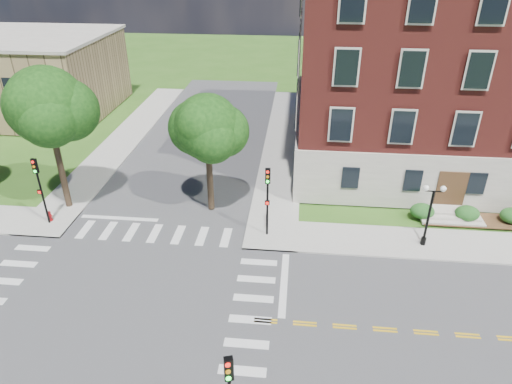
# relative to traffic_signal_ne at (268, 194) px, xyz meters

# --- Properties ---
(ground) EXTENTS (160.00, 160.00, 0.00)m
(ground) POSITION_rel_traffic_signal_ne_xyz_m (-7.45, -7.70, -3.19)
(ground) COLOR #2F5919
(ground) RESTS_ON ground
(road_ew) EXTENTS (90.00, 12.00, 0.01)m
(road_ew) POSITION_rel_traffic_signal_ne_xyz_m (-7.45, -7.70, -3.18)
(road_ew) COLOR #3D3D3F
(road_ew) RESTS_ON ground
(road_ns) EXTENTS (12.00, 90.00, 0.01)m
(road_ns) POSITION_rel_traffic_signal_ne_xyz_m (-7.45, -7.70, -3.18)
(road_ns) COLOR #3D3D3F
(road_ns) RESTS_ON ground
(sidewalk_ne) EXTENTS (34.00, 34.00, 0.12)m
(sidewalk_ne) POSITION_rel_traffic_signal_ne_xyz_m (7.92, 7.67, -3.13)
(sidewalk_ne) COLOR #9E9B93
(sidewalk_ne) RESTS_ON ground
(sidewalk_nw) EXTENTS (34.00, 34.00, 0.12)m
(sidewalk_nw) POSITION_rel_traffic_signal_ne_xyz_m (-22.83, 7.67, -3.13)
(sidewalk_nw) COLOR #9E9B93
(sidewalk_nw) RESTS_ON ground
(crosswalk_east) EXTENTS (2.20, 10.20, 0.02)m
(crosswalk_east) POSITION_rel_traffic_signal_ne_xyz_m (-0.25, -7.70, -3.19)
(crosswalk_east) COLOR silver
(crosswalk_east) RESTS_ON ground
(stop_bar_east) EXTENTS (0.40, 5.50, 0.00)m
(stop_bar_east) POSITION_rel_traffic_signal_ne_xyz_m (1.35, -4.70, -3.19)
(stop_bar_east) COLOR silver
(stop_bar_east) RESTS_ON ground
(main_building) EXTENTS (30.60, 22.40, 16.50)m
(main_building) POSITION_rel_traffic_signal_ne_xyz_m (16.54, 14.29, 5.15)
(main_building) COLOR #A39C90
(main_building) RESTS_ON ground
(secondary_building) EXTENTS (20.40, 15.40, 8.30)m
(secondary_building) POSITION_rel_traffic_signal_ne_xyz_m (-29.45, 22.30, 1.09)
(secondary_building) COLOR olive
(secondary_building) RESTS_ON ground
(tree_c) EXTENTS (5.17, 5.17, 10.13)m
(tree_c) POSITION_rel_traffic_signal_ne_xyz_m (-14.68, 2.28, 4.44)
(tree_c) COLOR #2E1F17
(tree_c) RESTS_ON ground
(tree_d) EXTENTS (4.42, 4.42, 8.44)m
(tree_d) POSITION_rel_traffic_signal_ne_xyz_m (-4.26, 2.94, 3.12)
(tree_d) COLOR #2E1F17
(tree_d) RESTS_ON ground
(traffic_signal_ne) EXTENTS (0.35, 0.39, 4.80)m
(traffic_signal_ne) POSITION_rel_traffic_signal_ne_xyz_m (0.00, 0.00, 0.00)
(traffic_signal_ne) COLOR black
(traffic_signal_ne) RESTS_ON ground
(traffic_signal_nw) EXTENTS (0.33, 0.36, 4.80)m
(traffic_signal_nw) POSITION_rel_traffic_signal_ne_xyz_m (-14.98, -0.09, 0.00)
(traffic_signal_nw) COLOR black
(traffic_signal_nw) RESTS_ON ground
(twin_lamp_west) EXTENTS (1.36, 0.36, 4.23)m
(twin_lamp_west) POSITION_rel_traffic_signal_ne_xyz_m (9.97, -0.13, -0.66)
(twin_lamp_west) COLOR black
(twin_lamp_west) RESTS_ON ground
(fire_hydrant) EXTENTS (0.35, 0.35, 0.75)m
(fire_hydrant) POSITION_rel_traffic_signal_ne_xyz_m (-15.02, 0.17, -2.72)
(fire_hydrant) COLOR maroon
(fire_hydrant) RESTS_ON ground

